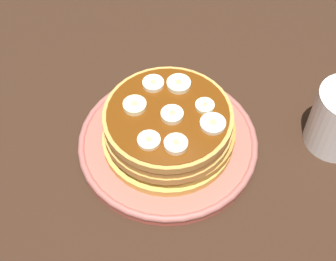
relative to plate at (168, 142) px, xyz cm
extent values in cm
cube|color=black|center=(0.00, 0.00, -2.46)|extent=(140.00, 140.00, 3.00)
cylinder|color=#CC594C|center=(0.00, 0.00, -0.22)|extent=(26.03, 26.03, 1.48)
torus|color=#965750|center=(0.00, 0.00, 0.30)|extent=(26.29, 26.29, 1.04)
cylinder|color=gold|center=(-0.28, 0.10, 1.13)|extent=(18.98, 18.98, 1.21)
cylinder|color=olive|center=(0.34, 0.59, 2.35)|extent=(18.50, 18.50, 1.21)
cylinder|color=#B88540|center=(0.15, -0.40, 3.56)|extent=(18.18, 18.18, 1.21)
cylinder|color=#B57D3A|center=(-0.38, -0.23, 4.77)|extent=(17.73, 17.73, 1.21)
cylinder|color=#C18A42|center=(-0.42, -0.49, 5.98)|extent=(17.95, 17.95, 1.21)
cylinder|color=#592B0A|center=(0.00, 0.00, 6.67)|extent=(16.85, 16.85, 0.16)
cylinder|color=beige|center=(0.80, -0.16, 7.06)|extent=(3.08, 3.08, 0.93)
cylinder|color=tan|center=(0.80, -0.16, 7.56)|extent=(0.86, 0.86, 0.08)
cylinder|color=#ECEABE|center=(-2.65, 4.53, 7.04)|extent=(3.43, 3.43, 0.89)
cylinder|color=tan|center=(-2.65, 4.53, 7.52)|extent=(0.96, 0.96, 0.08)
cylinder|color=#ECEFBA|center=(2.62, 4.43, 6.93)|extent=(2.65, 2.65, 0.69)
cylinder|color=tan|center=(2.62, 4.43, 7.32)|extent=(0.74, 0.74, 0.08)
cylinder|color=#FCE6BF|center=(4.67, -2.94, 7.05)|extent=(3.13, 3.13, 0.92)
cylinder|color=tan|center=(4.67, -2.94, 7.55)|extent=(0.88, 0.88, 0.08)
cylinder|color=#FAE2BA|center=(1.83, -5.06, 6.96)|extent=(3.05, 3.05, 0.74)
cylinder|color=tan|center=(1.83, -5.06, 7.37)|extent=(0.85, 0.85, 0.08)
cylinder|color=#FDEFB3|center=(-3.85, -2.62, 7.06)|extent=(3.23, 3.23, 0.94)
cylinder|color=tan|center=(-3.85, -2.62, 7.57)|extent=(0.90, 0.90, 0.08)
cylinder|color=#F3E5C6|center=(5.56, 2.95, 6.99)|extent=(3.47, 3.47, 0.79)
cylinder|color=tan|center=(5.56, 2.95, 7.43)|extent=(0.97, 0.97, 0.08)
cylinder|color=#F9E9C5|center=(-5.18, 1.95, 7.00)|extent=(3.06, 3.06, 0.82)
cylinder|color=tan|center=(-5.18, 1.95, 7.45)|extent=(0.86, 0.86, 0.08)
camera|label=1|loc=(29.90, -27.70, 56.80)|focal=50.95mm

